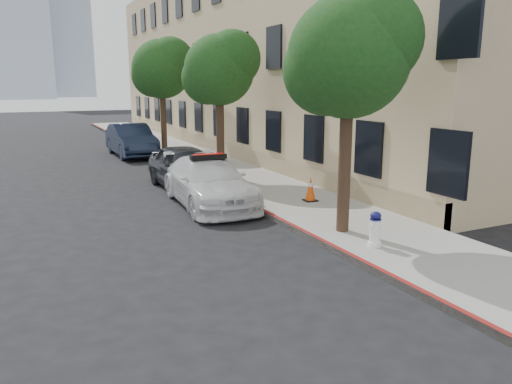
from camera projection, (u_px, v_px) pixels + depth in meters
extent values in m
plane|color=black|center=(202.00, 230.00, 12.72)|extent=(120.00, 120.00, 0.00)
cube|color=gray|center=(203.00, 162.00, 23.03)|extent=(3.20, 50.00, 0.15)
cube|color=maroon|center=(171.00, 165.00, 22.38)|extent=(0.12, 50.00, 0.15)
cube|color=tan|center=(264.00, 59.00, 28.75)|extent=(8.00, 36.00, 10.00)
cube|color=#9EA8B7|center=(60.00, 12.00, 130.74)|extent=(14.00, 14.00, 44.00)
cylinder|color=black|center=(345.00, 164.00, 11.80)|extent=(0.30, 0.30, 3.30)
sphere|color=#133D15|center=(349.00, 57.00, 11.27)|extent=(2.80, 2.80, 2.80)
sphere|color=#133D15|center=(372.00, 38.00, 11.09)|extent=(2.24, 2.24, 2.24)
sphere|color=#133D15|center=(328.00, 70.00, 11.45)|extent=(2.10, 2.10, 2.10)
cylinder|color=black|center=(220.00, 135.00, 18.86)|extent=(0.30, 0.30, 3.19)
sphere|color=#133D15|center=(219.00, 70.00, 18.34)|extent=(2.60, 2.60, 2.60)
sphere|color=#133D15|center=(232.00, 58.00, 18.16)|extent=(2.08, 2.08, 2.08)
sphere|color=#133D15|center=(208.00, 78.00, 18.53)|extent=(1.95, 1.95, 1.95)
cylinder|color=black|center=(164.00, 119.00, 25.88)|extent=(0.30, 0.30, 3.41)
sphere|color=#133D15|center=(162.00, 69.00, 25.35)|extent=(3.00, 3.00, 3.00)
sphere|color=#133D15|center=(171.00, 61.00, 25.16)|extent=(2.40, 2.40, 2.40)
sphere|color=#133D15|center=(154.00, 75.00, 25.53)|extent=(2.25, 2.25, 2.25)
imported|color=silver|center=(209.00, 182.00, 15.18)|extent=(2.28, 5.05, 1.44)
cube|color=black|center=(208.00, 157.00, 15.01)|extent=(1.11, 0.34, 0.14)
cube|color=#A50A07|center=(208.00, 155.00, 15.00)|extent=(0.91, 0.27, 0.06)
imported|color=#21242A|center=(186.00, 168.00, 17.47)|extent=(1.91, 4.55, 1.54)
imported|color=black|center=(131.00, 140.00, 25.46)|extent=(1.84, 5.00, 1.64)
cylinder|color=white|center=(374.00, 244.00, 10.99)|extent=(0.30, 0.30, 0.09)
cylinder|color=white|center=(375.00, 231.00, 10.92)|extent=(0.23, 0.23, 0.52)
ellipsoid|color=#131354|center=(376.00, 215.00, 10.85)|extent=(0.24, 0.24, 0.17)
cylinder|color=white|center=(375.00, 225.00, 10.90)|extent=(0.32, 0.11, 0.09)
cylinder|color=white|center=(375.00, 225.00, 10.90)|extent=(0.10, 0.17, 0.09)
cube|color=black|center=(310.00, 200.00, 15.21)|extent=(0.42, 0.42, 0.03)
cone|color=#E94A0C|center=(311.00, 188.00, 15.13)|extent=(0.30, 0.30, 0.71)
cylinder|color=white|center=(311.00, 184.00, 15.11)|extent=(0.16, 0.16, 0.11)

